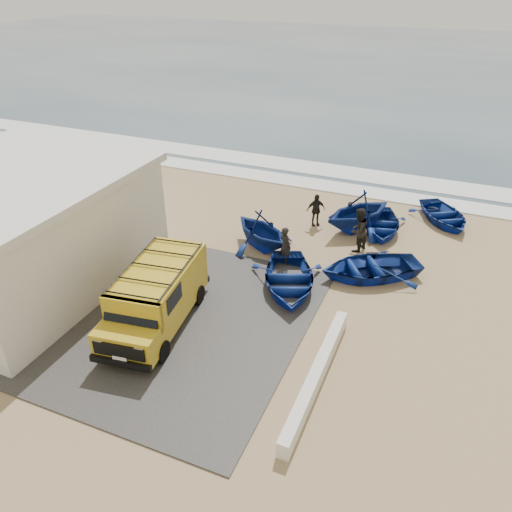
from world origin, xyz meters
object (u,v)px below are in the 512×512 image
(parapet, at_px, (317,375))
(fisherman_back, at_px, (316,210))
(fisherman_front, at_px, (285,246))
(boat_mid_right, at_px, (381,224))
(boat_far_right, at_px, (444,215))
(van, at_px, (156,295))
(building, at_px, (11,230))
(fisherman_middle, at_px, (358,230))
(boat_far_left, at_px, (358,211))
(boat_mid_left, at_px, (261,230))
(boat_near_right, at_px, (370,267))
(boat_near_left, at_px, (288,279))

(parapet, distance_m, fisherman_back, 10.56)
(fisherman_front, height_order, fisherman_back, fisherman_front)
(parapet, xyz_separation_m, boat_mid_right, (-0.11, 10.64, 0.10))
(boat_far_right, bearing_deg, fisherman_front, -162.17)
(parapet, distance_m, van, 6.02)
(parapet, xyz_separation_m, fisherman_front, (-3.23, 6.10, 0.58))
(parapet, bearing_deg, fisherman_back, 107.22)
(building, bearing_deg, fisherman_middle, 32.17)
(van, xyz_separation_m, fisherman_middle, (5.19, 7.76, -0.19))
(boat_far_left, distance_m, fisherman_middle, 2.00)
(boat_mid_left, relative_size, fisherman_front, 1.93)
(boat_far_right, xyz_separation_m, fisherman_middle, (-3.27, -4.37, 0.62))
(boat_far_left, distance_m, fisherman_front, 4.74)
(fisherman_middle, bearing_deg, building, -36.66)
(boat_near_right, distance_m, fisherman_back, 4.91)
(boat_mid_left, xyz_separation_m, fisherman_back, (1.54, 3.05, -0.07))
(fisherman_middle, distance_m, fisherman_back, 2.93)
(boat_far_left, xyz_separation_m, fisherman_back, (-1.96, -0.28, -0.17))
(van, height_order, fisherman_middle, van)
(building, distance_m, boat_mid_right, 15.80)
(boat_far_left, bearing_deg, fisherman_middle, -43.16)
(parapet, xyz_separation_m, boat_near_right, (0.24, 6.51, 0.15))
(boat_far_right, distance_m, fisherman_front, 8.84)
(fisherman_back, bearing_deg, parapet, -109.98)
(parapet, bearing_deg, fisherman_front, 117.92)
(boat_mid_right, bearing_deg, fisherman_back, 177.67)
(boat_far_right, bearing_deg, building, -173.29)
(parapet, relative_size, van, 1.12)
(boat_mid_left, relative_size, fisherman_middle, 1.66)
(boat_near_left, height_order, fisherman_back, fisherman_back)
(boat_mid_left, height_order, boat_far_right, boat_mid_left)
(boat_near_left, bearing_deg, parapet, -82.73)
(boat_mid_right, relative_size, fisherman_back, 2.27)
(boat_near_left, distance_m, boat_mid_left, 3.44)
(building, distance_m, fisherman_back, 13.12)
(boat_mid_right, bearing_deg, parapet, -102.42)
(fisherman_middle, bearing_deg, van, -12.59)
(building, distance_m, fisherman_front, 10.66)
(boat_far_right, bearing_deg, parapet, -132.60)
(fisherman_middle, bearing_deg, boat_far_left, -146.32)
(parapet, relative_size, fisherman_back, 3.78)
(boat_near_right, bearing_deg, boat_mid_right, 151.42)
(fisherman_front, bearing_deg, boat_mid_left, -0.30)
(boat_mid_left, xyz_separation_m, boat_mid_right, (4.55, 3.62, -0.49))
(boat_near_right, height_order, fisherman_back, fisherman_back)
(boat_far_right, bearing_deg, boat_mid_left, -172.74)
(boat_far_right, relative_size, fisherman_middle, 1.81)
(fisherman_front, xyz_separation_m, fisherman_back, (0.11, 3.98, -0.06))
(boat_near_left, height_order, boat_mid_right, boat_near_left)
(fisherman_middle, bearing_deg, parapet, 26.10)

